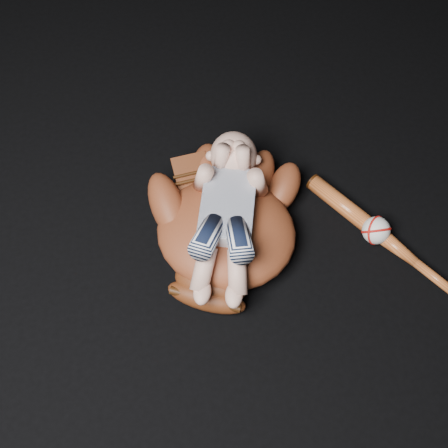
% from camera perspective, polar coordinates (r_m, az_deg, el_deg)
% --- Properties ---
extents(baseball_glove, '(0.53, 0.56, 0.14)m').
position_cam_1_polar(baseball_glove, '(1.24, 0.23, -0.44)').
color(baseball_glove, '#622915').
rests_on(baseball_glove, ground).
extents(newborn_baby, '(0.28, 0.43, 0.16)m').
position_cam_1_polar(newborn_baby, '(1.18, 0.22, 0.79)').
color(newborn_baby, '#D79F8A').
rests_on(newborn_baby, baseball_glove).
extents(baseball_bat, '(0.28, 0.37, 0.04)m').
position_cam_1_polar(baseball_bat, '(1.33, 15.91, -1.31)').
color(baseball_bat, '#B45322').
rests_on(baseball_bat, ground).
extents(baseball, '(0.08, 0.08, 0.06)m').
position_cam_1_polar(baseball, '(1.32, 15.21, -0.63)').
color(baseball, white).
rests_on(baseball, ground).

